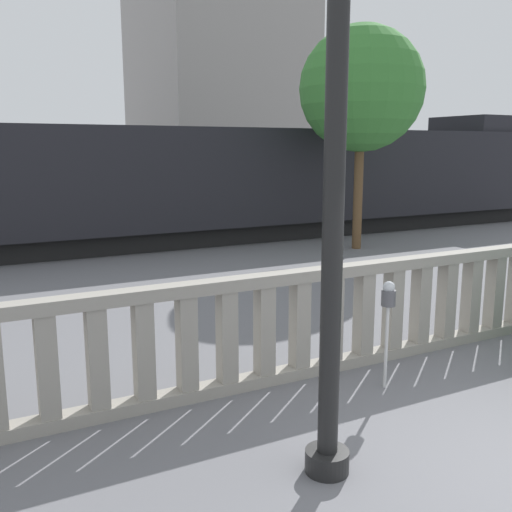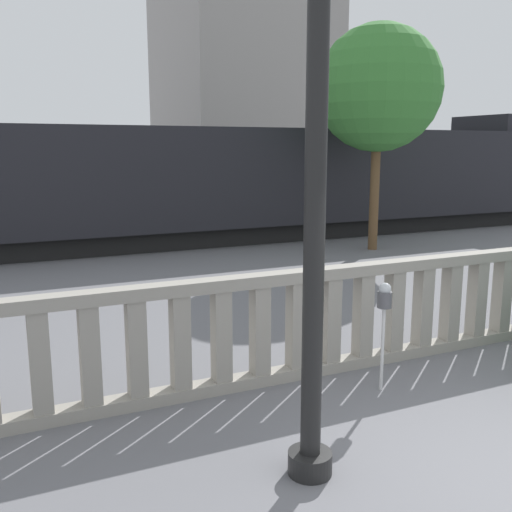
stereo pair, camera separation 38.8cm
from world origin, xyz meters
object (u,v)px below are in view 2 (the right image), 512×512
(lamppost, at_px, (318,58))
(train_near, at_px, (222,182))
(tree_left, at_px, (378,89))
(parking_meter, at_px, (385,305))

(lamppost, bearing_deg, train_near, 72.04)
(train_near, height_order, tree_left, tree_left)
(lamppost, distance_m, train_near, 12.97)
(lamppost, xyz_separation_m, tree_left, (7.20, 8.99, 0.86))
(tree_left, bearing_deg, parking_meter, -125.42)
(lamppost, relative_size, parking_meter, 5.30)
(parking_meter, distance_m, tree_left, 10.15)
(parking_meter, xyz_separation_m, train_near, (2.32, 11.06, 0.73))
(parking_meter, bearing_deg, train_near, 78.15)
(train_near, bearing_deg, parking_meter, -101.85)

